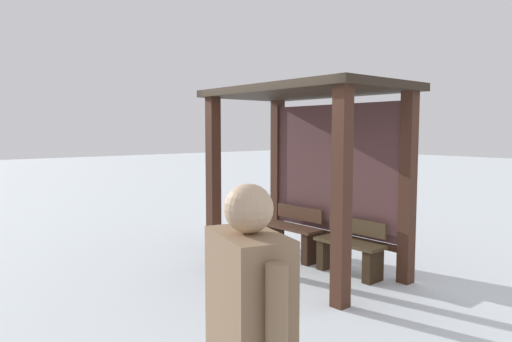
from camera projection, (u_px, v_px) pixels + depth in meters
name	position (u px, v px, depth m)	size (l,w,h in m)	color
ground_plane	(302.00, 270.00, 6.37)	(60.00, 60.00, 0.00)	white
bus_shelter	(314.00, 141.00, 6.35)	(2.71, 1.60, 2.49)	#412418
bench_left_inside	(293.00, 235.00, 6.97)	(0.97, 0.34, 0.77)	#492E20
bench_center_inside	(350.00, 250.00, 6.16)	(0.97, 0.35, 0.73)	#453520
person_walking	(249.00, 336.00, 2.09)	(0.65, 0.38, 1.68)	#8B6D4F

